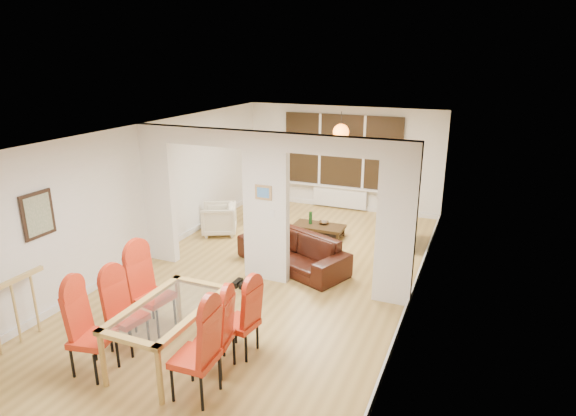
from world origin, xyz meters
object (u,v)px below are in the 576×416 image
Objects in this scene: dining_chair_lc at (153,292)px; dining_chair_rc at (240,318)px; dining_table at (170,333)px; dining_chair_lb at (127,313)px; sofa at (292,251)px; dining_chair_ra at (195,351)px; television at (406,231)px; dining_chair_rb at (214,332)px; bowl at (324,223)px; dining_chair_la at (92,332)px; bottle at (311,217)px; person at (263,192)px; armchair at (219,219)px; coffee_table at (319,231)px.

dining_chair_rc is (1.40, -0.04, -0.08)m from dining_chair_lc.
dining_table is 1.54× the size of dining_chair_lb.
dining_chair_ra is at bearing -62.68° from sofa.
dining_table is at bearing 144.17° from television.
bowl is (-0.28, 5.04, -0.25)m from dining_chair_rb.
bottle is (0.79, 5.58, -0.16)m from dining_chair_la.
person is at bearing 105.57° from dining_chair_ra.
dining_chair_lb reaches higher than dining_table.
dining_chair_ra reaches higher than dining_chair_rc.
dining_chair_rc is at bearing 26.20° from person.
armchair is 2.54× the size of bottle.
dining_chair_lc is at bearing -102.35° from bowl.
dining_chair_lb is (0.04, 0.59, -0.04)m from dining_chair_la.
dining_chair_ra is 0.52m from dining_chair_rb.
bottle is (-0.55, 4.95, -0.13)m from dining_chair_rb.
bottle is (0.75, 4.99, -0.12)m from dining_chair_lb.
dining_table is at bearing -29.69° from dining_chair_lc.
dining_chair_lc is at bearing 10.07° from person.
person is at bearing 82.99° from dining_chair_la.
person is 1.50× the size of television.
dining_chair_rb is 0.98× the size of television.
armchair is (-1.13, 4.27, -0.19)m from dining_chair_lb.
dining_chair_ra is 1.15× the size of dining_chair_rc.
sofa is 2.03× the size of television.
dining_chair_lc is at bearing -99.27° from bottle.
television is at bearing 3.65° from bowl.
armchair is 3.41× the size of bowl.
dining_chair_rb is at bearing 2.93° from dining_table.
bottle is at bearing 70.66° from dining_chair_la.
dining_chair_ra is 0.96m from dining_chair_rc.
dining_chair_la is at bearing -177.61° from dining_chair_ra.
dining_chair_rb reaches higher than dining_chair_rc.
armchair is (-2.56, 3.79, -0.17)m from dining_chair_rc.
dining_chair_rc is (0.76, 0.47, 0.13)m from dining_table.
dining_chair_rb is 4.96m from coffee_table.
sofa reaches higher than coffee_table.
sofa is at bearing -87.61° from coffee_table.
sofa is 1.81m from bowl.
television is 1.86m from coffee_table.
armchair is at bearing 89.81° from television.
dining_table reaches higher than bowl.
dining_chair_lb is 0.89× the size of dining_chair_lc.
dining_chair_rb is 0.96× the size of coffee_table.
dining_chair_lb is at bearing 138.27° from television.
dining_chair_ra is (1.34, -0.99, -0.00)m from dining_chair_lc.
dining_chair_la is 0.95× the size of dining_chair_lc.
dining_chair_la is 5.78m from bowl.
dining_table is 1.47× the size of coffee_table.
television is at bearing 76.94° from armchair.
dining_chair_rb reaches higher than television.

